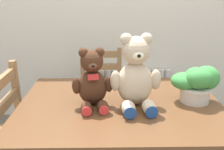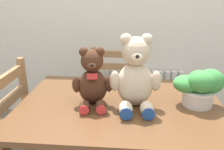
# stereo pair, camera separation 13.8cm
# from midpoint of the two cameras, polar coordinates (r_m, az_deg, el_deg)

# --- Properties ---
(radiator) EXTENTS (0.85, 0.10, 0.55)m
(radiator) POSITION_cam_midpoint_polar(r_m,az_deg,el_deg) (2.76, 2.92, -4.90)
(radiator) COLOR silver
(radiator) RESTS_ON ground_plane
(dining_table) EXTENTS (1.17, 0.85, 0.74)m
(dining_table) POSITION_cam_midpoint_polar(r_m,az_deg,el_deg) (1.50, -0.83, -10.24)
(dining_table) COLOR brown
(dining_table) RESTS_ON ground_plane
(wooden_chair_behind) EXTENTS (0.39, 0.40, 0.85)m
(wooden_chair_behind) POSITION_cam_midpoint_polar(r_m,az_deg,el_deg) (2.32, -4.23, -4.63)
(wooden_chair_behind) COLOR #997047
(wooden_chair_behind) RESTS_ON ground_plane
(teddy_bear_left) EXTENTS (0.23, 0.24, 0.33)m
(teddy_bear_left) POSITION_cam_midpoint_polar(r_m,az_deg,el_deg) (1.39, -7.31, -1.49)
(teddy_bear_left) COLOR #472819
(teddy_bear_left) RESTS_ON dining_table
(teddy_bear_right) EXTENTS (0.29, 0.29, 0.41)m
(teddy_bear_right) POSITION_cam_midpoint_polar(r_m,az_deg,el_deg) (1.37, 2.56, -0.17)
(teddy_bear_right) COLOR beige
(teddy_bear_right) RESTS_ON dining_table
(potted_plant) EXTENTS (0.28, 0.19, 0.21)m
(potted_plant) POSITION_cam_midpoint_polar(r_m,az_deg,el_deg) (1.49, 16.30, -1.68)
(potted_plant) COLOR beige
(potted_plant) RESTS_ON dining_table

